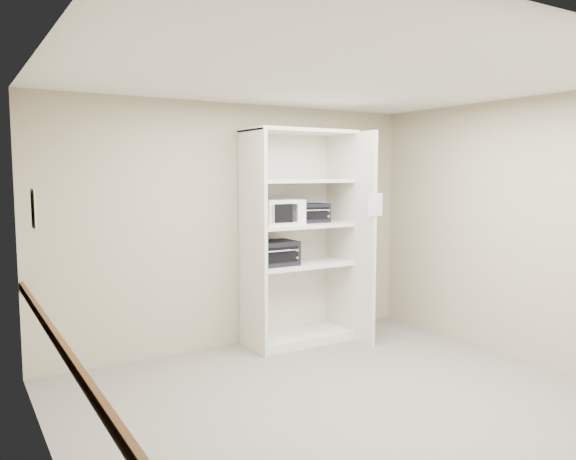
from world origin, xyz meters
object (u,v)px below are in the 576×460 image
shelving_unit (302,244)px  toaster_oven_lower (274,253)px  microwave (280,212)px  toaster_oven_upper (311,213)px

shelving_unit → toaster_oven_lower: (-0.37, -0.00, -0.08)m
shelving_unit → microwave: shelving_unit is taller
microwave → toaster_oven_lower: bearing=162.6°
shelving_unit → toaster_oven_lower: size_ratio=4.99×
shelving_unit → toaster_oven_lower: 0.38m
shelving_unit → toaster_oven_upper: 0.38m
microwave → toaster_oven_upper: size_ratio=1.22×
microwave → shelving_unit: bearing=3.8°
microwave → toaster_oven_upper: 0.46m
shelving_unit → toaster_oven_upper: size_ratio=6.39×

